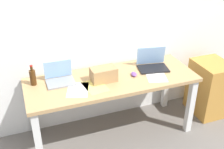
% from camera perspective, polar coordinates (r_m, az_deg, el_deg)
% --- Properties ---
extents(ground_plane, '(8.00, 8.00, 0.00)m').
position_cam_1_polar(ground_plane, '(3.45, 0.00, -11.71)').
color(ground_plane, slate).
extents(back_wall, '(5.20, 0.08, 2.60)m').
position_cam_1_polar(back_wall, '(3.15, -2.57, 11.40)').
color(back_wall, white).
rests_on(back_wall, ground).
extents(desk, '(1.87, 0.68, 0.75)m').
position_cam_1_polar(desk, '(3.07, 0.00, -2.45)').
color(desk, tan).
rests_on(desk, ground).
extents(laptop_left, '(0.29, 0.23, 0.22)m').
position_cam_1_polar(laptop_left, '(2.99, -10.73, -0.69)').
color(laptop_left, gray).
rests_on(laptop_left, desk).
extents(laptop_right, '(0.37, 0.30, 0.23)m').
position_cam_1_polar(laptop_right, '(3.26, 8.32, 2.18)').
color(laptop_right, black).
rests_on(laptop_right, desk).
extents(beer_bottle, '(0.06, 0.06, 0.22)m').
position_cam_1_polar(beer_bottle, '(2.98, -16.02, -0.51)').
color(beer_bottle, '#47280F').
rests_on(beer_bottle, desk).
extents(computer_mouse, '(0.08, 0.11, 0.03)m').
position_cam_1_polar(computer_mouse, '(3.08, 4.52, 0.07)').
color(computer_mouse, '#724799').
rests_on(computer_mouse, desk).
extents(cardboard_box, '(0.28, 0.17, 0.15)m').
position_cam_1_polar(cardboard_box, '(2.94, -1.74, 0.02)').
color(cardboard_box, tan).
rests_on(cardboard_box, desk).
extents(paper_yellow_folder, '(0.24, 0.32, 0.00)m').
position_cam_1_polar(paper_yellow_folder, '(2.87, -3.48, -2.50)').
color(paper_yellow_folder, '#F4E06B').
rests_on(paper_yellow_folder, desk).
extents(paper_sheet_front_left, '(0.29, 0.35, 0.00)m').
position_cam_1_polar(paper_sheet_front_left, '(2.84, -7.06, -3.15)').
color(paper_sheet_front_left, white).
rests_on(paper_sheet_front_left, desk).
extents(paper_sheet_front_right, '(0.28, 0.34, 0.00)m').
position_cam_1_polar(paper_sheet_front_right, '(3.11, 9.05, -0.26)').
color(paper_sheet_front_right, white).
rests_on(paper_sheet_front_right, desk).
extents(filing_cabinet, '(0.40, 0.48, 0.72)m').
position_cam_1_polar(filing_cabinet, '(3.81, 19.42, -2.62)').
color(filing_cabinet, '#C68938').
rests_on(filing_cabinet, ground).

